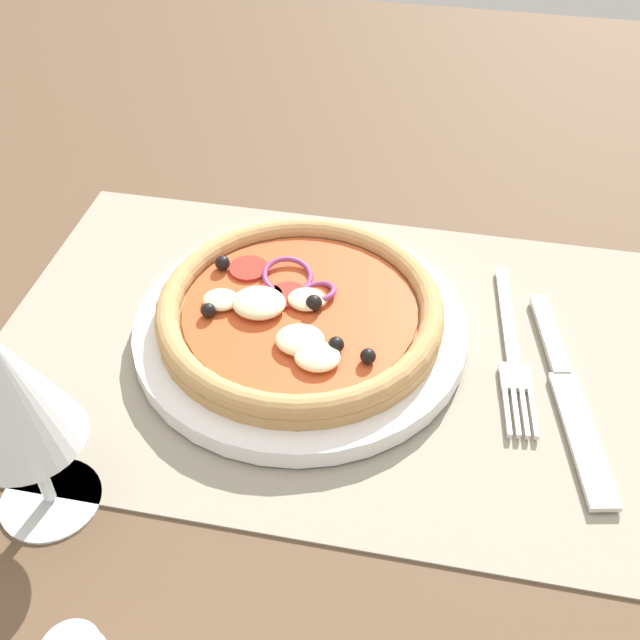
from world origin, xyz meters
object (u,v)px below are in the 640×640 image
at_px(knife, 568,393).
at_px(wine_glass, 10,394).
at_px(pizza, 299,311).
at_px(fork, 512,354).
at_px(plate, 300,328).

bearing_deg(knife, wine_glass, -76.73).
bearing_deg(pizza, knife, 173.38).
height_order(fork, knife, knife).
distance_m(plate, knife, 0.20).
xyz_separation_m(plate, fork, (-0.16, -0.01, -0.01)).
height_order(pizza, fork, pizza).
xyz_separation_m(pizza, knife, (-0.20, 0.02, -0.02)).
bearing_deg(knife, fork, -140.68).
xyz_separation_m(fork, knife, (-0.04, 0.03, 0.00)).
bearing_deg(wine_glass, knife, -154.90).
bearing_deg(fork, wine_glass, -63.53).
height_order(plate, pizza, pizza).
relative_size(plate, knife, 1.27).
xyz_separation_m(knife, wine_glass, (0.32, 0.15, 0.09)).
relative_size(pizza, knife, 1.09).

